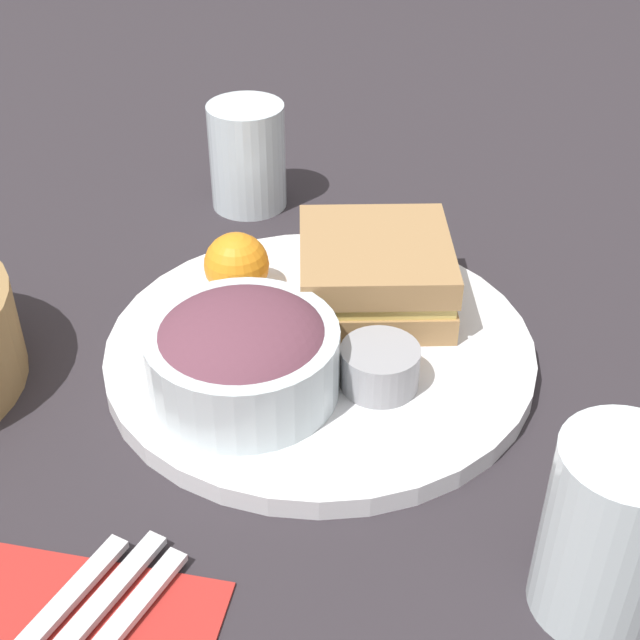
# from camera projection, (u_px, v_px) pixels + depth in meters

# --- Properties ---
(ground_plane) EXTENTS (4.00, 4.00, 0.00)m
(ground_plane) POSITION_uv_depth(u_px,v_px,m) (320.00, 358.00, 0.67)
(ground_plane) COLOR #2D282D
(plate) EXTENTS (0.32, 0.32, 0.02)m
(plate) POSITION_uv_depth(u_px,v_px,m) (320.00, 350.00, 0.67)
(plate) COLOR silver
(plate) RESTS_ON ground_plane
(sandwich) EXTENTS (0.14, 0.14, 0.05)m
(sandwich) POSITION_uv_depth(u_px,v_px,m) (375.00, 272.00, 0.69)
(sandwich) COLOR #A37A4C
(sandwich) RESTS_ON plate
(salad_bowl) EXTENTS (0.13, 0.13, 0.07)m
(salad_bowl) POSITION_uv_depth(u_px,v_px,m) (243.00, 353.00, 0.60)
(salad_bowl) COLOR silver
(salad_bowl) RESTS_ON plate
(dressing_cup) EXTENTS (0.06, 0.06, 0.03)m
(dressing_cup) POSITION_uv_depth(u_px,v_px,m) (380.00, 367.00, 0.62)
(dressing_cup) COLOR #99999E
(dressing_cup) RESTS_ON plate
(orange_wedge) EXTENTS (0.05, 0.05, 0.05)m
(orange_wedge) POSITION_uv_depth(u_px,v_px,m) (237.00, 265.00, 0.70)
(orange_wedge) COLOR orange
(orange_wedge) RESTS_ON plate
(drink_glass) EXTENTS (0.07, 0.07, 0.10)m
(drink_glass) POSITION_uv_depth(u_px,v_px,m) (247.00, 156.00, 0.84)
(drink_glass) COLOR silver
(drink_glass) RESTS_ON ground_plane
(water_glass) EXTENTS (0.07, 0.07, 0.11)m
(water_glass) POSITION_uv_depth(u_px,v_px,m) (610.00, 532.00, 0.46)
(water_glass) COLOR silver
(water_glass) RESTS_ON ground_plane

